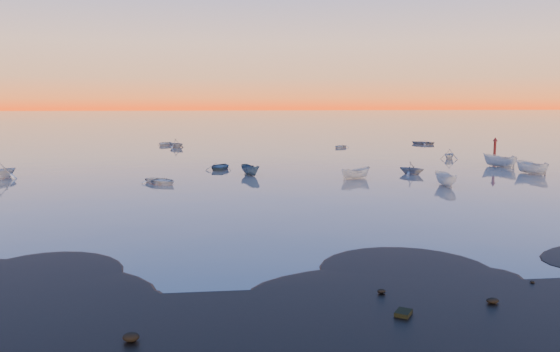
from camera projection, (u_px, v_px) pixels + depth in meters
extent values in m
plane|color=#6C635A|center=(240.00, 137.00, 126.24)|extent=(600.00, 600.00, 0.00)
imported|color=white|center=(161.00, 184.00, 55.67)|extent=(4.12, 4.03, 1.02)
imported|color=white|center=(356.00, 179.00, 59.14)|extent=(2.73, 3.96, 1.26)
cylinder|color=#49100F|center=(494.00, 162.00, 74.86)|extent=(0.99, 0.99, 0.33)
cylinder|color=#49100F|center=(495.00, 152.00, 74.66)|extent=(0.35, 0.35, 2.87)
cone|color=#49100F|center=(495.00, 139.00, 74.43)|extent=(0.66, 0.66, 0.55)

